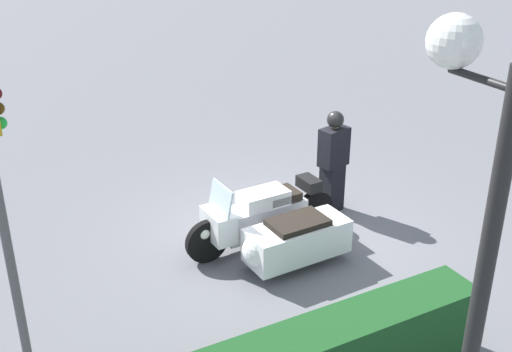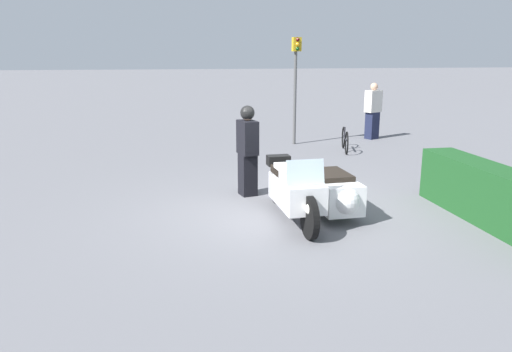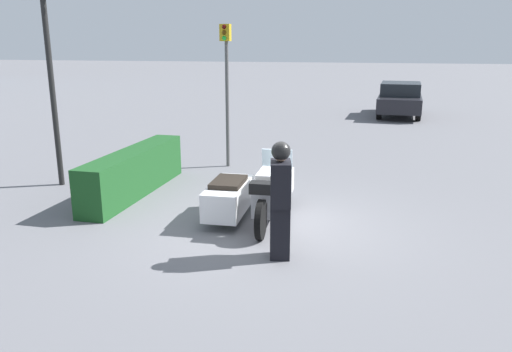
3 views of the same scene
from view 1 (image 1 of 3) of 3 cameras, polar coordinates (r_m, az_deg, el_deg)
The scene contains 5 objects.
ground_plane at distance 10.18m, azimuth 3.11°, elevation -5.16°, with size 160.00×160.00×0.00m, color slate.
police_motorcycle at distance 9.36m, azimuth 1.70°, elevation -4.70°, with size 2.56×1.36×1.16m.
officer_rider at distance 10.59m, azimuth 6.88°, elevation 1.50°, with size 0.53×0.38×1.75m.
twin_lamp_post at distance 4.18m, azimuth 20.76°, elevation -1.42°, with size 0.35×1.40×4.34m.
traffic_light_near at distance 6.19m, azimuth -21.35°, elevation -3.51°, with size 0.23×0.27×3.54m.
Camera 1 is at (4.65, 7.51, 5.06)m, focal length 45.00 mm.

